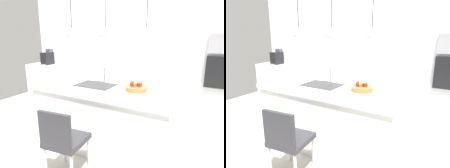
# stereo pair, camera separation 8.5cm
# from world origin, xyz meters

# --- Properties ---
(floor) EXTENTS (6.60, 6.60, 0.00)m
(floor) POSITION_xyz_m (0.00, 0.00, 0.00)
(floor) COLOR #BCB7AD
(floor) RESTS_ON ground
(back_wall) EXTENTS (6.00, 0.10, 2.60)m
(back_wall) POSITION_xyz_m (0.00, 1.65, 1.30)
(back_wall) COLOR white
(back_wall) RESTS_ON ground
(kitchen_island) EXTENTS (2.06, 0.92, 0.90)m
(kitchen_island) POSITION_xyz_m (0.00, 0.00, 0.45)
(kitchen_island) COLOR white
(kitchen_island) RESTS_ON ground
(sink_basin) EXTENTS (0.56, 0.40, 0.02)m
(sink_basin) POSITION_xyz_m (-0.17, 0.00, 0.90)
(sink_basin) COLOR #2D2D30
(sink_basin) RESTS_ON kitchen_island
(faucet) EXTENTS (0.02, 0.17, 0.22)m
(faucet) POSITION_xyz_m (-0.17, 0.21, 1.04)
(faucet) COLOR silver
(faucet) RESTS_ON kitchen_island
(fruit_bowl) EXTENTS (0.29, 0.29, 0.14)m
(fruit_bowl) POSITION_xyz_m (0.45, 0.03, 0.95)
(fruit_bowl) COLOR #9E6B38
(fruit_bowl) RESTS_ON kitchen_island
(side_counter) EXTENTS (1.10, 0.60, 0.84)m
(side_counter) POSITION_xyz_m (-2.40, 1.28, 0.42)
(side_counter) COLOR white
(side_counter) RESTS_ON ground
(coffee_machine) EXTENTS (0.20, 0.35, 0.38)m
(coffee_machine) POSITION_xyz_m (-2.47, 1.28, 1.00)
(coffee_machine) COLOR black
(coffee_machine) RESTS_ON side_counter
(oven) EXTENTS (0.56, 0.08, 0.56)m
(oven) POSITION_xyz_m (1.41, 1.58, 0.95)
(oven) COLOR black
(oven) RESTS_ON back_wall
(chair_near) EXTENTS (0.45, 0.47, 0.86)m
(chair_near) POSITION_xyz_m (-0.04, -0.86, 0.49)
(chair_near) COLOR #333338
(chair_near) RESTS_ON ground
(pendant_light_left) EXTENTS (0.16, 0.16, 0.76)m
(pendant_light_left) POSITION_xyz_m (-0.57, 0.00, 1.62)
(pendant_light_left) COLOR silver
(pendant_light_center) EXTENTS (0.16, 0.16, 0.76)m
(pendant_light_center) POSITION_xyz_m (0.00, 0.00, 1.62)
(pendant_light_center) COLOR silver
(pendant_light_right) EXTENTS (0.16, 0.16, 0.76)m
(pendant_light_right) POSITION_xyz_m (0.57, 0.00, 1.62)
(pendant_light_right) COLOR silver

